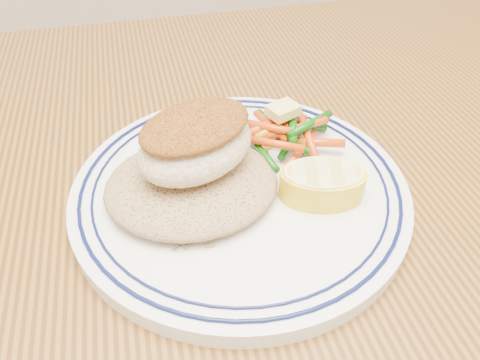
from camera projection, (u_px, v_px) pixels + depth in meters
name	position (u px, v px, depth m)	size (l,w,h in m)	color
dining_table	(280.00, 297.00, 0.44)	(1.50, 0.90, 0.75)	#4C2D0F
plate	(240.00, 189.00, 0.39)	(0.28, 0.28, 0.02)	white
rice_pilaf	(191.00, 181.00, 0.37)	(0.14, 0.12, 0.03)	olive
fish_fillet	(196.00, 141.00, 0.36)	(0.12, 0.11, 0.05)	beige
vegetable_pile	(285.00, 132.00, 0.42)	(0.11, 0.10, 0.03)	#B28A13
butter_pat	(283.00, 110.00, 0.42)	(0.03, 0.02, 0.01)	#DFD46D
lemon_wedge	(322.00, 183.00, 0.37)	(0.08, 0.08, 0.03)	yellow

